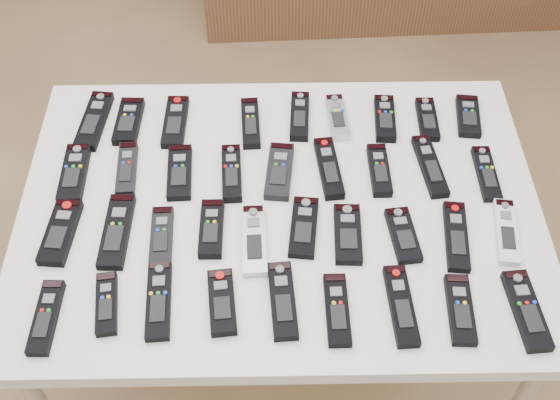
{
  "coord_description": "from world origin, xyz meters",
  "views": [
    {
      "loc": [
        0.13,
        -1.13,
        2.09
      ],
      "look_at": [
        0.15,
        -0.07,
        0.8
      ],
      "focal_mm": 45.0,
      "sensor_mm": 36.0,
      "label": 1
    }
  ],
  "objects_px": {
    "remote_7": "(427,119)",
    "remote_5": "(337,117)",
    "remote_1": "(129,121)",
    "remote_27": "(506,232)",
    "remote_16": "(430,166)",
    "table": "(280,220)",
    "remote_4": "(300,116)",
    "remote_11": "(180,172)",
    "remote_17": "(486,174)",
    "remote_24": "(348,234)",
    "remote_0": "(94,121)",
    "remote_10": "(127,169)",
    "remote_23": "(304,227)",
    "remote_25": "(403,235)",
    "remote_20": "(162,236)",
    "remote_28": "(46,317)",
    "remote_31": "(222,302)",
    "remote_14": "(329,168)",
    "remote_21": "(211,229)",
    "remote_12": "(232,173)",
    "remote_30": "(159,300)",
    "remote_8": "(468,116)",
    "remote_18": "(60,232)",
    "remote_26": "(456,236)",
    "remote_36": "(527,310)",
    "remote_32": "(283,300)",
    "remote_33": "(337,310)",
    "remote_9": "(74,173)",
    "remote_3": "(251,123)",
    "remote_19": "(117,231)",
    "remote_6": "(385,118)",
    "remote_29": "(107,304)",
    "remote_35": "(460,310)",
    "remote_15": "(379,170)",
    "remote_22": "(254,240)"
  },
  "relations": [
    {
      "from": "remote_0",
      "to": "table",
      "type": "bearing_deg",
      "value": -24.6
    },
    {
      "from": "remote_0",
      "to": "remote_8",
      "type": "distance_m",
      "value": 0.99
    },
    {
      "from": "remote_33",
      "to": "remote_0",
      "type": "bearing_deg",
      "value": 135.35
    },
    {
      "from": "table",
      "to": "remote_4",
      "type": "height_order",
      "value": "remote_4"
    },
    {
      "from": "remote_22",
      "to": "remote_35",
      "type": "height_order",
      "value": "same"
    },
    {
      "from": "remote_16",
      "to": "remote_36",
      "type": "distance_m",
      "value": 0.44
    },
    {
      "from": "remote_11",
      "to": "remote_20",
      "type": "height_order",
      "value": "same"
    },
    {
      "from": "remote_3",
      "to": "remote_10",
      "type": "xyz_separation_m",
      "value": [
        -0.31,
        -0.16,
        0.0
      ]
    },
    {
      "from": "remote_0",
      "to": "remote_20",
      "type": "distance_m",
      "value": 0.44
    },
    {
      "from": "remote_28",
      "to": "remote_31",
      "type": "distance_m",
      "value": 0.37
    },
    {
      "from": "remote_0",
      "to": "remote_36",
      "type": "xyz_separation_m",
      "value": [
        1.0,
        -0.59,
        -0.0
      ]
    },
    {
      "from": "remote_0",
      "to": "remote_17",
      "type": "bearing_deg",
      "value": -5.51
    },
    {
      "from": "remote_11",
      "to": "remote_17",
      "type": "distance_m",
      "value": 0.76
    },
    {
      "from": "remote_11",
      "to": "remote_26",
      "type": "distance_m",
      "value": 0.68
    },
    {
      "from": "remote_18",
      "to": "remote_33",
      "type": "bearing_deg",
      "value": -13.87
    },
    {
      "from": "remote_7",
      "to": "remote_5",
      "type": "bearing_deg",
      "value": 179.12
    },
    {
      "from": "remote_28",
      "to": "remote_0",
      "type": "bearing_deg",
      "value": 90.42
    },
    {
      "from": "remote_1",
      "to": "remote_27",
      "type": "bearing_deg",
      "value": -19.92
    },
    {
      "from": "remote_10",
      "to": "remote_21",
      "type": "height_order",
      "value": "remote_21"
    },
    {
      "from": "remote_8",
      "to": "remote_24",
      "type": "bearing_deg",
      "value": -125.52
    },
    {
      "from": "remote_12",
      "to": "remote_1",
      "type": "bearing_deg",
      "value": 143.06
    },
    {
      "from": "remote_9",
      "to": "remote_24",
      "type": "height_order",
      "value": "remote_9"
    },
    {
      "from": "remote_18",
      "to": "remote_7",
      "type": "bearing_deg",
      "value": 26.85
    },
    {
      "from": "remote_1",
      "to": "remote_18",
      "type": "bearing_deg",
      "value": -104.74
    },
    {
      "from": "remote_19",
      "to": "remote_21",
      "type": "bearing_deg",
      "value": 2.43
    },
    {
      "from": "remote_14",
      "to": "remote_21",
      "type": "height_order",
      "value": "same"
    },
    {
      "from": "remote_10",
      "to": "remote_30",
      "type": "xyz_separation_m",
      "value": [
        0.11,
        -0.38,
        -0.0
      ]
    },
    {
      "from": "remote_20",
      "to": "remote_26",
      "type": "distance_m",
      "value": 0.68
    },
    {
      "from": "remote_23",
      "to": "remote_25",
      "type": "height_order",
      "value": "remote_25"
    },
    {
      "from": "remote_11",
      "to": "remote_20",
      "type": "relative_size",
      "value": 1.06
    },
    {
      "from": "remote_1",
      "to": "remote_16",
      "type": "xyz_separation_m",
      "value": [
        0.77,
        -0.17,
        -0.0
      ]
    },
    {
      "from": "remote_1",
      "to": "remote_27",
      "type": "height_order",
      "value": "remote_1"
    },
    {
      "from": "remote_4",
      "to": "remote_5",
      "type": "xyz_separation_m",
      "value": [
        0.1,
        -0.01,
        0.0
      ]
    },
    {
      "from": "remote_7",
      "to": "remote_23",
      "type": "xyz_separation_m",
      "value": [
        -0.34,
        -0.35,
        -0.0
      ]
    },
    {
      "from": "remote_7",
      "to": "remote_36",
      "type": "xyz_separation_m",
      "value": [
        0.12,
        -0.58,
        0.0
      ]
    },
    {
      "from": "remote_7",
      "to": "remote_11",
      "type": "bearing_deg",
      "value": -163.07
    },
    {
      "from": "remote_0",
      "to": "remote_10",
      "type": "relative_size",
      "value": 1.22
    },
    {
      "from": "remote_7",
      "to": "remote_24",
      "type": "xyz_separation_m",
      "value": [
        -0.24,
        -0.38,
        0.0
      ]
    },
    {
      "from": "remote_0",
      "to": "remote_9",
      "type": "xyz_separation_m",
      "value": [
        -0.02,
        -0.19,
        0.0
      ]
    },
    {
      "from": "table",
      "to": "remote_35",
      "type": "bearing_deg",
      "value": -38.44
    },
    {
      "from": "remote_12",
      "to": "remote_21",
      "type": "distance_m",
      "value": 0.18
    },
    {
      "from": "remote_18",
      "to": "remote_11",
      "type": "bearing_deg",
      "value": 40.1
    },
    {
      "from": "remote_0",
      "to": "remote_32",
      "type": "height_order",
      "value": "remote_0"
    },
    {
      "from": "remote_15",
      "to": "remote_25",
      "type": "relative_size",
      "value": 1.07
    },
    {
      "from": "remote_25",
      "to": "remote_31",
      "type": "bearing_deg",
      "value": -163.5
    },
    {
      "from": "remote_24",
      "to": "remote_32",
      "type": "height_order",
      "value": "same"
    },
    {
      "from": "remote_4",
      "to": "remote_20",
      "type": "relative_size",
      "value": 1.05
    },
    {
      "from": "remote_4",
      "to": "remote_19",
      "type": "relative_size",
      "value": 0.82
    },
    {
      "from": "remote_8",
      "to": "remote_29",
      "type": "distance_m",
      "value": 1.04
    },
    {
      "from": "remote_6",
      "to": "remote_1",
      "type": "bearing_deg",
      "value": -176.3
    }
  ]
}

